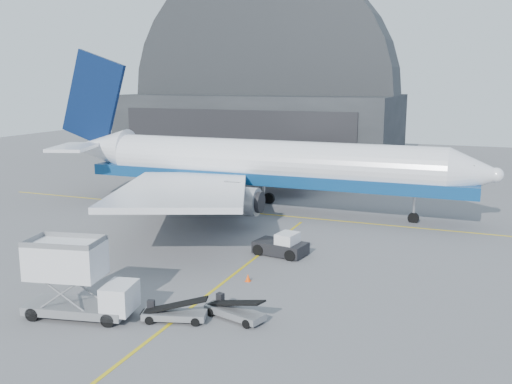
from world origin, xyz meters
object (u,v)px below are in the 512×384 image
at_px(pushback_tug, 282,246).
at_px(catering_truck, 76,280).
at_px(airliner, 253,164).
at_px(belt_loader_b, 234,311).
at_px(belt_loader_a, 174,313).

bearing_deg(pushback_tug, catering_truck, -105.11).
height_order(airliner, pushback_tug, airliner).
bearing_deg(airliner, belt_loader_b, -70.40).
distance_m(airliner, belt_loader_b, 31.51).
height_order(belt_loader_a, belt_loader_b, belt_loader_b).
bearing_deg(catering_truck, pushback_tug, 54.14).
distance_m(pushback_tug, belt_loader_b, 13.78).
xyz_separation_m(pushback_tug, belt_loader_a, (-1.79, -15.42, -0.27)).
relative_size(catering_truck, belt_loader_a, 1.72).
distance_m(airliner, catering_truck, 32.82).
xyz_separation_m(airliner, pushback_tug, (8.90, -15.66, -4.45)).
relative_size(airliner, catering_truck, 7.28).
xyz_separation_m(airliner, belt_loader_b, (10.45, -29.35, -4.71)).
bearing_deg(catering_truck, airliner, 80.68).
distance_m(pushback_tug, belt_loader_a, 15.52).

